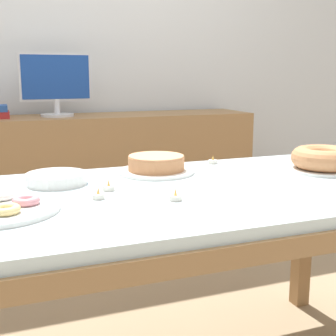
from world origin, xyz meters
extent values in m
cube|color=silver|center=(0.00, 1.80, 1.30)|extent=(8.00, 0.10, 2.60)
cube|color=silver|center=(0.00, 0.00, 0.75)|extent=(1.77, 0.89, 0.04)
cube|color=olive|center=(0.00, -0.42, 0.70)|extent=(1.80, 0.08, 0.06)
cube|color=olive|center=(0.00, 0.42, 0.70)|extent=(1.80, 0.08, 0.06)
cube|color=olive|center=(0.84, 0.40, 0.35)|extent=(0.07, 0.07, 0.70)
cube|color=olive|center=(0.00, 1.50, 0.44)|extent=(2.15, 0.44, 0.89)
cylinder|color=silver|center=(-0.17, 1.50, 0.90)|extent=(0.20, 0.20, 0.02)
cylinder|color=silver|center=(-0.17, 1.50, 0.95)|extent=(0.04, 0.04, 0.09)
cube|color=silver|center=(-0.17, 1.50, 1.13)|extent=(0.42, 0.02, 0.28)
cube|color=navy|center=(-0.17, 1.49, 1.13)|extent=(0.40, 0.00, 0.26)
cylinder|color=white|center=(0.03, 0.27, 0.77)|extent=(0.30, 0.30, 0.01)
cylinder|color=#BC7A4C|center=(0.03, 0.27, 0.80)|extent=(0.22, 0.22, 0.05)
cylinder|color=#EDA16C|center=(0.03, 0.27, 0.83)|extent=(0.21, 0.21, 0.01)
cylinder|color=white|center=(0.66, 0.06, 0.77)|extent=(0.27, 0.27, 0.01)
torus|color=#BC7A4C|center=(0.66, 0.06, 0.82)|extent=(0.25, 0.25, 0.08)
torus|color=pink|center=(-0.49, -0.06, 0.79)|extent=(0.08, 0.08, 0.02)
torus|color=white|center=(-0.55, 0.02, 0.79)|extent=(0.08, 0.08, 0.03)
torus|color=#EAD184|center=(-0.55, -0.14, 0.79)|extent=(0.08, 0.08, 0.02)
cylinder|color=white|center=(-0.36, 0.22, 0.77)|extent=(0.21, 0.21, 0.01)
cylinder|color=white|center=(-0.36, 0.22, 0.78)|extent=(0.21, 0.21, 0.01)
cylinder|color=white|center=(-0.36, 0.22, 0.79)|extent=(0.21, 0.21, 0.01)
cylinder|color=white|center=(-0.36, 0.22, 0.80)|extent=(0.21, 0.21, 0.01)
cylinder|color=silver|center=(0.32, 0.37, 0.77)|extent=(0.04, 0.04, 0.02)
cylinder|color=white|center=(0.32, 0.37, 0.78)|extent=(0.03, 0.03, 0.00)
cone|color=#F9B74C|center=(0.32, 0.37, 0.79)|extent=(0.01, 0.01, 0.02)
cylinder|color=silver|center=(-0.27, -0.03, 0.77)|extent=(0.04, 0.04, 0.02)
cylinder|color=white|center=(-0.27, -0.03, 0.78)|extent=(0.03, 0.03, 0.00)
cone|color=#F9B74C|center=(-0.27, -0.03, 0.79)|extent=(0.01, 0.01, 0.02)
cylinder|color=silver|center=(-0.06, -0.13, 0.77)|extent=(0.04, 0.04, 0.02)
cylinder|color=white|center=(-0.06, -0.13, 0.78)|extent=(0.03, 0.03, 0.00)
cone|color=#F9B74C|center=(-0.06, -0.13, 0.79)|extent=(0.01, 0.01, 0.02)
cylinder|color=silver|center=(-0.22, 0.06, 0.77)|extent=(0.04, 0.04, 0.02)
cylinder|color=white|center=(-0.22, 0.06, 0.78)|extent=(0.03, 0.03, 0.00)
cone|color=#F9B74C|center=(-0.22, 0.06, 0.79)|extent=(0.01, 0.01, 0.02)
camera|label=1|loc=(-0.57, -1.41, 1.14)|focal=50.00mm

